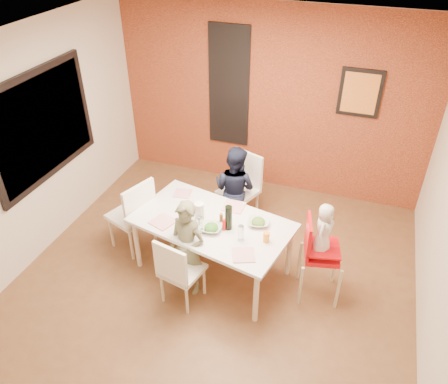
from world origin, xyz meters
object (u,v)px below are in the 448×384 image
(chair_left, at_px, (135,213))
(toddler, at_px, (324,230))
(child_far, at_px, (235,189))
(child_near, at_px, (187,249))
(high_chair, at_px, (317,251))
(chair_near, at_px, (178,270))
(paper_towel_roll, at_px, (199,212))
(dining_table, at_px, (212,226))
(wine_bottle, at_px, (229,218))
(chair_far, at_px, (242,184))

(chair_left, bearing_deg, toddler, 109.74)
(child_far, bearing_deg, child_near, 97.77)
(high_chair, relative_size, child_near, 0.87)
(chair_near, bearing_deg, child_near, -82.04)
(chair_near, xyz_separation_m, chair_left, (-0.87, 0.66, 0.07))
(toddler, bearing_deg, chair_near, 122.26)
(child_near, distance_m, toddler, 1.47)
(paper_towel_roll, bearing_deg, dining_table, 14.31)
(wine_bottle, relative_size, paper_towel_roll, 1.22)
(chair_near, xyz_separation_m, high_chair, (1.36, 0.64, 0.13))
(dining_table, xyz_separation_m, child_far, (-0.02, 0.89, -0.06))
(chair_far, relative_size, toddler, 1.59)
(chair_near, relative_size, chair_left, 0.87)
(chair_left, relative_size, high_chair, 0.98)
(chair_left, distance_m, wine_bottle, 1.29)
(chair_left, relative_size, paper_towel_roll, 4.16)
(dining_table, distance_m, chair_near, 0.65)
(chair_left, distance_m, child_near, 0.98)
(chair_far, xyz_separation_m, high_chair, (1.18, -1.09, 0.07))
(chair_near, relative_size, toddler, 1.43)
(toddler, height_order, wine_bottle, toddler)
(dining_table, distance_m, toddler, 1.25)
(child_near, bearing_deg, chair_far, 93.03)
(dining_table, relative_size, paper_towel_roll, 7.92)
(dining_table, xyz_separation_m, paper_towel_roll, (-0.13, -0.03, 0.19))
(chair_near, height_order, chair_left, chair_left)
(child_near, relative_size, paper_towel_roll, 4.89)
(chair_far, height_order, chair_left, chair_left)
(high_chair, distance_m, child_far, 1.49)
(dining_table, distance_m, chair_far, 1.13)
(chair_left, xyz_separation_m, toddler, (2.25, -0.01, 0.35))
(chair_near, distance_m, child_near, 0.26)
(chair_far, distance_m, child_near, 1.50)
(dining_table, distance_m, child_near, 0.40)
(dining_table, bearing_deg, chair_near, -105.14)
(dining_table, bearing_deg, paper_towel_roll, -165.69)
(child_near, height_order, paper_towel_roll, child_near)
(chair_near, bearing_deg, toddler, -143.15)
(wine_bottle, bearing_deg, high_chair, 4.81)
(high_chair, bearing_deg, dining_table, 78.66)
(chair_near, relative_size, wine_bottle, 2.98)
(high_chair, relative_size, wine_bottle, 3.48)
(chair_far, xyz_separation_m, chair_left, (-1.04, -1.07, 0.02))
(chair_left, bearing_deg, wine_bottle, 105.28)
(chair_far, distance_m, wine_bottle, 1.24)
(child_far, xyz_separation_m, wine_bottle, (0.23, -0.94, 0.27))
(toddler, xyz_separation_m, wine_bottle, (-1.01, -0.09, -0.03))
(high_chair, relative_size, paper_towel_roll, 4.23)
(child_near, bearing_deg, paper_towel_roll, 96.54)
(child_near, height_order, wine_bottle, child_near)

